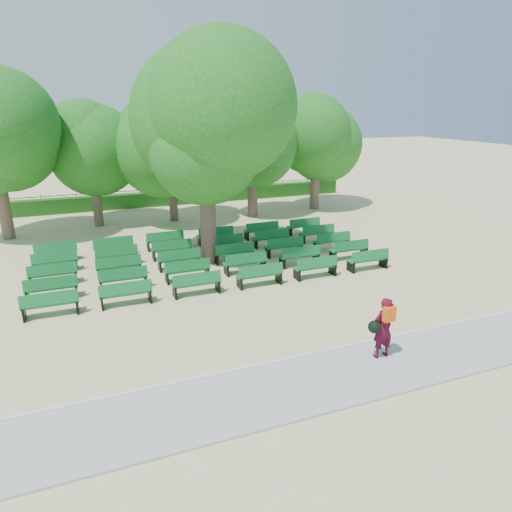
% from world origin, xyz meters
% --- Properties ---
extents(ground, '(120.00, 120.00, 0.00)m').
position_xyz_m(ground, '(0.00, 0.00, 0.00)').
color(ground, '#CCBB87').
extents(paving, '(30.00, 2.20, 0.06)m').
position_xyz_m(paving, '(0.00, -7.40, 0.03)').
color(paving, '#A8A8A4').
rests_on(paving, ground).
extents(curb, '(30.00, 0.12, 0.10)m').
position_xyz_m(curb, '(0.00, -6.25, 0.05)').
color(curb, silver).
rests_on(curb, ground).
extents(hedge, '(26.00, 0.70, 0.90)m').
position_xyz_m(hedge, '(0.00, 14.00, 0.45)').
color(hedge, '#184D13').
rests_on(hedge, ground).
extents(fence, '(26.00, 0.10, 1.02)m').
position_xyz_m(fence, '(0.00, 14.40, 0.00)').
color(fence, black).
rests_on(fence, ground).
extents(tree_line, '(21.80, 6.80, 7.04)m').
position_xyz_m(tree_line, '(0.00, 10.00, 0.00)').
color(tree_line, '#226F1F').
rests_on(tree_line, ground).
extents(bench_array, '(1.72, 0.64, 1.07)m').
position_xyz_m(bench_array, '(-0.18, 1.70, 0.09)').
color(bench_array, '#136C2F').
rests_on(bench_array, ground).
extents(tree_among, '(5.83, 5.83, 7.88)m').
position_xyz_m(tree_among, '(0.00, 2.04, 5.23)').
color(tree_among, brown).
rests_on(tree_among, ground).
extents(person, '(0.79, 0.49, 1.66)m').
position_xyz_m(person, '(2.08, -7.00, 0.92)').
color(person, '#45091D').
rests_on(person, ground).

